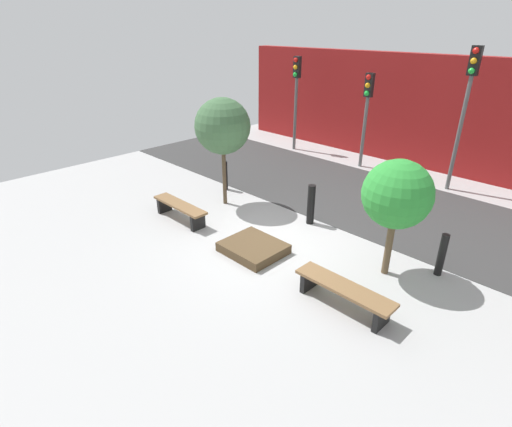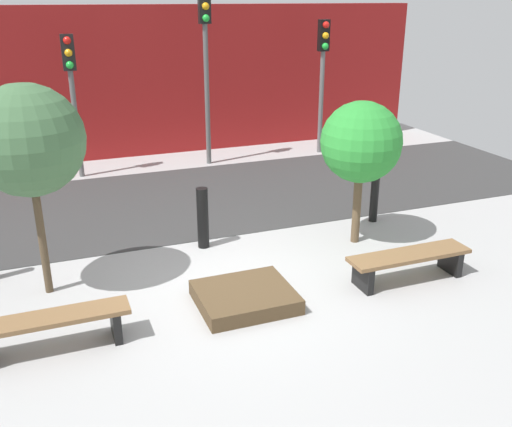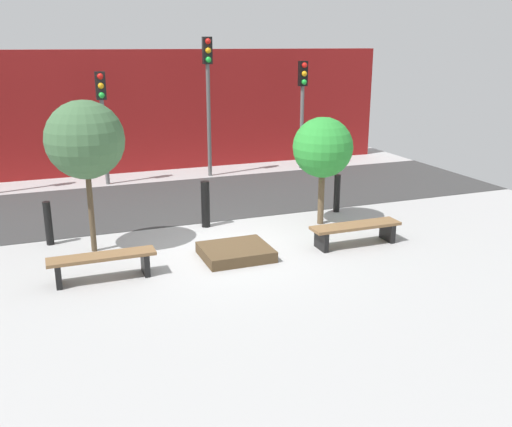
# 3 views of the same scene
# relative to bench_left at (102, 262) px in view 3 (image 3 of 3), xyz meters

# --- Properties ---
(ground_plane) EXTENTS (18.00, 18.00, 0.00)m
(ground_plane) POSITION_rel_bench_left_xyz_m (2.53, 0.78, -0.34)
(ground_plane) COLOR #A3A3A3
(road_strip) EXTENTS (18.00, 4.41, 0.01)m
(road_strip) POSITION_rel_bench_left_xyz_m (2.53, 4.73, -0.33)
(road_strip) COLOR #343434
(road_strip) RESTS_ON ground
(building_facade) EXTENTS (16.20, 0.50, 3.81)m
(building_facade) POSITION_rel_bench_left_xyz_m (2.53, 8.82, 1.57)
(building_facade) COLOR maroon
(building_facade) RESTS_ON ground
(bench_left) EXTENTS (1.85, 0.41, 0.46)m
(bench_left) POSITION_rel_bench_left_xyz_m (0.00, 0.00, 0.00)
(bench_left) COLOR black
(bench_left) RESTS_ON ground
(bench_right) EXTENTS (1.91, 0.47, 0.44)m
(bench_right) POSITION_rel_bench_left_xyz_m (5.06, 0.00, -0.01)
(bench_right) COLOR black
(bench_right) RESTS_ON ground
(planter_bed) EXTENTS (1.30, 1.14, 0.21)m
(planter_bed) POSITION_rel_bench_left_xyz_m (2.53, 0.20, -0.23)
(planter_bed) COLOR #4E3B25
(planter_bed) RESTS_ON ground
(tree_behind_left_bench) EXTENTS (1.50, 1.50, 2.99)m
(tree_behind_left_bench) POSITION_rel_bench_left_xyz_m (0.00, 1.55, 1.89)
(tree_behind_left_bench) COLOR #4D3D2A
(tree_behind_left_bench) RESTS_ON ground
(tree_behind_right_bench) EXTENTS (1.34, 1.34, 2.44)m
(tree_behind_right_bench) POSITION_rel_bench_left_xyz_m (5.06, 1.55, 1.42)
(tree_behind_right_bench) COLOR brown
(tree_behind_right_bench) RESTS_ON ground
(bollard_far_left) EXTENTS (0.15, 0.15, 0.91)m
(bollard_far_left) POSITION_rel_bench_left_xyz_m (-0.81, 2.27, 0.12)
(bollard_far_left) COLOR black
(bollard_far_left) RESTS_ON ground
(bollard_left) EXTENTS (0.19, 0.19, 1.05)m
(bollard_left) POSITION_rel_bench_left_xyz_m (2.53, 2.27, 0.19)
(bollard_left) COLOR black
(bollard_left) RESTS_ON ground
(bollard_center) EXTENTS (0.15, 0.15, 0.93)m
(bollard_center) POSITION_rel_bench_left_xyz_m (5.86, 2.27, 0.13)
(bollard_center) COLOR black
(bollard_center) RESTS_ON ground
(traffic_light_mid_west) EXTENTS (0.28, 0.27, 3.23)m
(traffic_light_mid_west) POSITION_rel_bench_left_xyz_m (0.96, 7.22, 1.91)
(traffic_light_mid_west) COLOR #5D5D5D
(traffic_light_mid_west) RESTS_ON ground
(traffic_light_mid_east) EXTENTS (0.28, 0.27, 4.17)m
(traffic_light_mid_east) POSITION_rel_bench_left_xyz_m (4.10, 7.22, 2.52)
(traffic_light_mid_east) COLOR #585858
(traffic_light_mid_east) RESTS_ON ground
(traffic_light_east) EXTENTS (0.28, 0.27, 3.45)m
(traffic_light_east) POSITION_rel_bench_left_xyz_m (7.24, 7.22, 2.06)
(traffic_light_east) COLOR slate
(traffic_light_east) RESTS_ON ground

